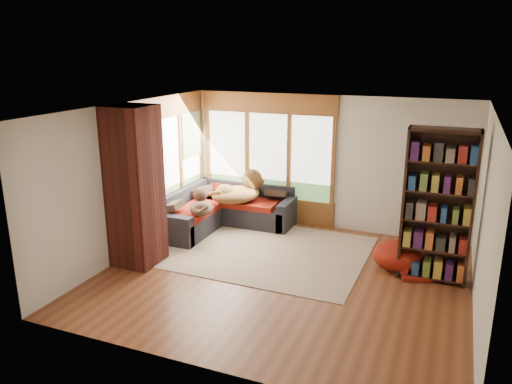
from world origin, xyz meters
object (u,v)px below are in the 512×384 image
Objects in this scene: bookshelf at (437,207)px; dog_tan at (240,187)px; dog_brindle at (201,202)px; sectional_sofa at (218,212)px; area_rug at (261,250)px; pouf at (399,255)px; brick_chimney at (135,187)px.

bookshelf is 2.07× the size of dog_tan.
dog_tan reaches higher than dog_brindle.
dog_tan is (0.42, 0.14, 0.52)m from sectional_sofa.
pouf is at bearing 3.37° from area_rug.
dog_brindle is (0.03, -0.74, 0.43)m from sectional_sofa.
dog_tan is at bearing 131.30° from area_rug.
area_rug is 1.51m from dog_tan.
bookshelf is (2.84, -0.07, 1.17)m from area_rug.
bookshelf is at bearing -1.38° from area_rug.
area_rug is 4.41× the size of pouf.
brick_chimney is at bearing -165.69° from bookshelf.
brick_chimney reaches higher than area_rug.
area_rug is at bearing 35.75° from brick_chimney.
pouf is (2.32, 0.14, 0.23)m from area_rug.
sectional_sofa is 4.28m from bookshelf.
pouf is at bearing -12.15° from sectional_sofa.
dog_brindle is at bearing -179.11° from pouf.
bookshelf reaches higher than sectional_sofa.
pouf is 3.32m from dog_tan.
dog_brindle is at bearing 176.19° from area_rug.
brick_chimney is 2.29× the size of dog_tan.
bookshelf is 2.98× the size of dog_brindle.
brick_chimney is 1.11× the size of bookshelf.
dog_tan reaches higher than pouf.
dog_brindle is (-1.23, 0.08, 0.72)m from area_rug.
sectional_sofa is 1.94× the size of dog_tan.
area_rug is at bearing -176.63° from pouf.
brick_chimney is at bearing -144.25° from area_rug.
area_rug is 1.43m from dog_brindle.
brick_chimney is 0.72× the size of area_rug.
area_rug is 4.58× the size of dog_brindle.
brick_chimney is 2.32m from sectional_sofa.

